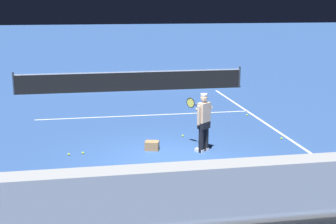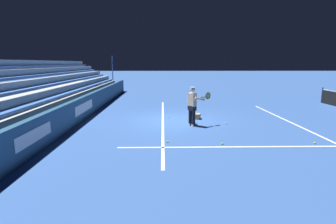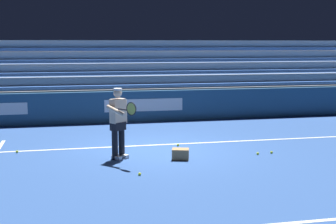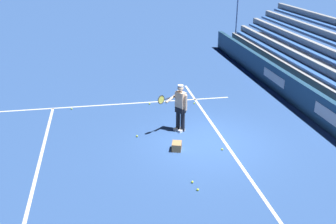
{
  "view_description": "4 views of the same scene",
  "coord_description": "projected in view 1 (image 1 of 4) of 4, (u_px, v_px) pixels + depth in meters",
  "views": [
    {
      "loc": [
        -2.2,
        -11.82,
        4.26
      ],
      "look_at": [
        0.07,
        0.87,
        1.21
      ],
      "focal_mm": 50.0,
      "sensor_mm": 36.0,
      "label": 1
    },
    {
      "loc": [
        12.39,
        -0.5,
        2.75
      ],
      "look_at": [
        1.39,
        -0.28,
        0.68
      ],
      "focal_mm": 28.0,
      "sensor_mm": 36.0,
      "label": 2
    },
    {
      "loc": [
        2.26,
        11.89,
        2.78
      ],
      "look_at": [
        -0.32,
        -0.08,
        0.97
      ],
      "focal_mm": 50.0,
      "sensor_mm": 36.0,
      "label": 3
    },
    {
      "loc": [
        -11.45,
        3.48,
        5.98
      ],
      "look_at": [
        1.3,
        1.2,
        0.66
      ],
      "focal_mm": 42.0,
      "sensor_mm": 36.0,
      "label": 4
    }
  ],
  "objects": [
    {
      "name": "tennis_ball_near_player",
      "position": [
        69.0,
        154.0,
        13.27
      ],
      "size": [
        0.07,
        0.07,
        0.07
      ],
      "primitive_type": "sphere",
      "color": "#CCE533",
      "rests_on": "ground"
    },
    {
      "name": "tennis_player",
      "position": [
        203.0,
        122.0,
        13.44
      ],
      "size": [
        0.62,
        1.05,
        1.71
      ],
      "color": "black",
      "rests_on": "ground"
    },
    {
      "name": "tennis_ball_by_box",
      "position": [
        183.0,
        136.0,
        15.1
      ],
      "size": [
        0.07,
        0.07,
        0.07
      ],
      "primitive_type": "sphere",
      "color": "#CCE533",
      "rests_on": "ground"
    },
    {
      "name": "back_wall_sponsor_board",
      "position": [
        218.0,
        217.0,
        8.27
      ],
      "size": [
        26.94,
        0.25,
        1.1
      ],
      "color": "navy",
      "rests_on": "ground"
    },
    {
      "name": "ground_plane",
      "position": [
        171.0,
        163.0,
        12.68
      ],
      "size": [
        160.0,
        160.0,
        0.0
      ],
      "primitive_type": "plane",
      "color": "#2D5193"
    },
    {
      "name": "court_baseline_white",
      "position": [
        175.0,
        169.0,
        12.2
      ],
      "size": [
        12.0,
        0.1,
        0.01
      ],
      "primitive_type": "cube",
      "color": "white",
      "rests_on": "ground"
    },
    {
      "name": "tennis_ball_toward_net",
      "position": [
        149.0,
        166.0,
        12.34
      ],
      "size": [
        0.07,
        0.07,
        0.07
      ],
      "primitive_type": "sphere",
      "color": "#CCE533",
      "rests_on": "ground"
    },
    {
      "name": "tennis_ball_far_right",
      "position": [
        281.0,
        138.0,
        14.8
      ],
      "size": [
        0.07,
        0.07,
        0.07
      ],
      "primitive_type": "sphere",
      "color": "#CCE533",
      "rests_on": "ground"
    },
    {
      "name": "tennis_ball_midcourt",
      "position": [
        83.0,
        153.0,
        13.39
      ],
      "size": [
        0.07,
        0.07,
        0.07
      ],
      "primitive_type": "sphere",
      "color": "#CCE533",
      "rests_on": "ground"
    },
    {
      "name": "tennis_ball_stray_back",
      "position": [
        247.0,
        115.0,
        17.87
      ],
      "size": [
        0.07,
        0.07,
        0.07
      ],
      "primitive_type": "sphere",
      "color": "#CCE533",
      "rests_on": "ground"
    },
    {
      "name": "court_sideline_white",
      "position": [
        261.0,
        120.0,
        17.22
      ],
      "size": [
        0.1,
        12.0,
        0.01
      ],
      "primitive_type": "cube",
      "color": "white",
      "rests_on": "ground"
    },
    {
      "name": "tennis_net",
      "position": [
        131.0,
        81.0,
        22.73
      ],
      "size": [
        11.09,
        0.09,
        1.07
      ],
      "color": "#33383D",
      "rests_on": "ground"
    },
    {
      "name": "court_service_line_white",
      "position": [
        145.0,
        115.0,
        17.95
      ],
      "size": [
        8.22,
        0.1,
        0.01
      ],
      "primitive_type": "cube",
      "color": "white",
      "rests_on": "ground"
    },
    {
      "name": "tennis_ball_far_left",
      "position": [
        300.0,
        158.0,
        12.97
      ],
      "size": [
        0.07,
        0.07,
        0.07
      ],
      "primitive_type": "sphere",
      "color": "#CCE533",
      "rests_on": "ground"
    },
    {
      "name": "ball_box_cardboard",
      "position": [
        152.0,
        146.0,
        13.75
      ],
      "size": [
        0.47,
        0.4,
        0.26
      ],
      "primitive_type": "cube",
      "rotation": [
        0.0,
        0.0,
        -0.29
      ],
      "color": "#A87F51",
      "rests_on": "ground"
    }
  ]
}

